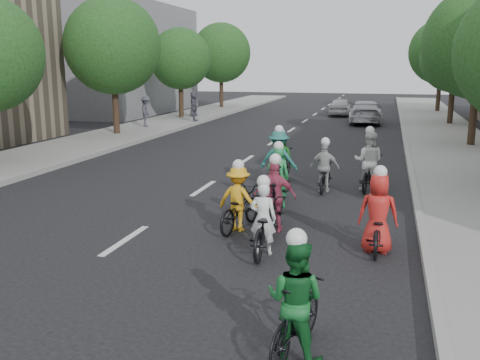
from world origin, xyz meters
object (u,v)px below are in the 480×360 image
at_px(cyclist_0, 264,225).
at_px(cyclist_4, 378,222).
at_px(cyclist_9, 281,161).
at_px(follow_car_lead, 365,112).
at_px(cyclist_1, 296,308).
at_px(cyclist_7, 279,164).
at_px(cyclist_8, 325,173).
at_px(follow_car_trail, 341,107).
at_px(spectator_2, 194,104).
at_px(cyclist_6, 368,168).
at_px(cyclist_2, 239,204).
at_px(spectator_0, 146,111).
at_px(spectator_1, 194,108).
at_px(cyclist_5, 279,183).
at_px(cyclist_3, 275,202).

relative_size(cyclist_0, cyclist_4, 1.14).
height_order(cyclist_9, follow_car_lead, cyclist_9).
relative_size(cyclist_1, cyclist_7, 0.91).
bearing_deg(cyclist_7, cyclist_8, -176.66).
relative_size(follow_car_lead, follow_car_trail, 1.33).
xyz_separation_m(cyclist_8, spectator_2, (-11.08, 19.04, 0.45)).
height_order(cyclist_6, cyclist_8, cyclist_6).
relative_size(cyclist_6, spectator_2, 1.16).
bearing_deg(follow_car_lead, cyclist_4, 90.27).
relative_size(cyclist_2, spectator_0, 1.10).
relative_size(follow_car_lead, spectator_1, 3.02).
height_order(cyclist_5, spectator_1, spectator_1).
bearing_deg(follow_car_lead, spectator_1, 13.81).
xyz_separation_m(cyclist_3, cyclist_6, (1.82, 4.58, 0.01)).
height_order(cyclist_8, spectator_1, spectator_1).
distance_m(cyclist_9, follow_car_lead, 18.09).
height_order(cyclist_4, cyclist_5, cyclist_4).
bearing_deg(follow_car_trail, cyclist_0, 92.42).
bearing_deg(cyclist_9, cyclist_8, 155.31).
bearing_deg(cyclist_0, follow_car_trail, -90.11).
bearing_deg(spectator_0, cyclist_2, -166.44).
bearing_deg(cyclist_6, cyclist_8, 28.07).
height_order(cyclist_9, spectator_2, spectator_2).
xyz_separation_m(cyclist_3, spectator_2, (-10.47, 23.13, 0.34)).
height_order(cyclist_2, cyclist_8, cyclist_2).
xyz_separation_m(cyclist_5, spectator_2, (-10.13, 21.08, 0.36)).
height_order(cyclist_7, spectator_2, cyclist_7).
bearing_deg(cyclist_7, cyclist_0, 103.08).
relative_size(cyclist_1, cyclist_9, 0.92).
distance_m(follow_car_lead, spectator_0, 13.49).
bearing_deg(cyclist_0, cyclist_9, -83.91).
distance_m(cyclist_0, cyclist_6, 6.27).
height_order(cyclist_0, cyclist_9, cyclist_9).
xyz_separation_m(cyclist_0, cyclist_7, (-0.83, 5.56, 0.19)).
bearing_deg(cyclist_0, spectator_2, -69.00).
distance_m(cyclist_0, spectator_1, 23.40).
bearing_deg(spectator_1, cyclist_5, -160.41).
bearing_deg(cyclist_5, cyclist_2, 68.24).
bearing_deg(spectator_1, follow_car_trail, -53.03).
distance_m(cyclist_7, cyclist_9, 0.95).
distance_m(cyclist_2, cyclist_8, 4.47).
distance_m(cyclist_2, cyclist_3, 0.81).
xyz_separation_m(cyclist_2, spectator_0, (-10.14, 16.79, 0.42)).
distance_m(cyclist_5, cyclist_7, 2.11).
bearing_deg(cyclist_8, cyclist_4, 110.16).
height_order(cyclist_9, spectator_0, spectator_0).
xyz_separation_m(cyclist_4, cyclist_7, (-2.97, 4.90, 0.14)).
bearing_deg(cyclist_0, cyclist_6, -108.43).
bearing_deg(spectator_1, cyclist_4, -157.92).
relative_size(follow_car_trail, spectator_2, 2.17).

